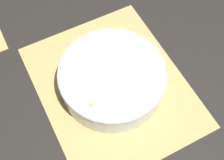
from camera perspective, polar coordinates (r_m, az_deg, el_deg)
The scene contains 3 objects.
ground_plane at distance 0.86m, azimuth -0.00°, elevation -1.18°, with size 6.00×6.00×0.00m, color black.
bamboo_mat_center at distance 0.86m, azimuth -0.00°, elevation -1.08°, with size 0.47×0.38×0.01m.
fruit_salad_bowl at distance 0.82m, azimuth 0.02°, elevation 0.43°, with size 0.28×0.28×0.08m.
Camera 1 is at (-0.36, 0.19, 0.76)m, focal length 50.00 mm.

